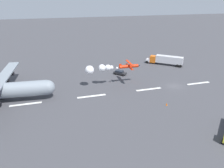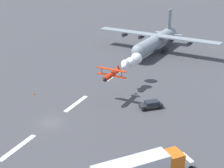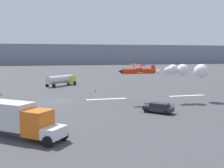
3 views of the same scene
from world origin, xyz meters
name	(u,v)px [view 1 (image 1 of 3)]	position (x,y,z in m)	size (l,w,h in m)	color
ground_plane	(174,86)	(0.00, 0.00, 0.00)	(440.00, 440.00, 0.00)	#424247
runway_stripe_3	(198,83)	(-8.70, 0.00, 0.01)	(8.00, 0.90, 0.01)	white
runway_stripe_4	(149,89)	(8.70, 0.00, 0.01)	(8.00, 0.90, 0.01)	white
runway_stripe_5	(92,96)	(26.09, 0.00, 0.01)	(8.00, 0.90, 0.01)	white
runway_stripe_6	(26,104)	(43.48, 0.00, 0.01)	(8.00, 0.90, 0.01)	white
cargo_transport_plane	(4,90)	(48.60, -2.84, 3.44)	(26.34, 37.94, 11.29)	gray
stunt_biplane_red	(103,68)	(21.16, -6.17, 5.74)	(17.31, 6.36, 2.69)	red
semi_truck_orange	(166,60)	(-7.88, -20.29, 2.13)	(12.90, 11.41, 3.70)	silver
followme_car_yellow	(120,72)	(13.29, -14.32, 0.81)	(4.36, 4.48, 1.52)	#262628
traffic_cone_far	(167,104)	(8.51, 10.48, 0.38)	(0.44, 0.44, 0.75)	orange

